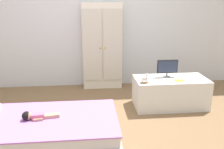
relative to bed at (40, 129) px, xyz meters
name	(u,v)px	position (x,y,z in m)	size (l,w,h in m)	color
ground_plane	(96,128)	(0.61, 0.20, -0.13)	(10.00, 10.00, 0.02)	brown
back_wall	(91,7)	(0.61, 1.77, 1.23)	(6.40, 0.05, 2.70)	silver
bed	(40,129)	(0.00, 0.00, 0.00)	(1.70, 0.91, 0.25)	beige
doll	(34,116)	(-0.05, 0.00, 0.16)	(0.39, 0.15, 0.10)	#D6668E
wardrobe	(102,47)	(0.78, 1.61, 0.60)	(0.66, 0.25, 1.43)	white
tv_stand	(170,92)	(1.69, 0.70, 0.09)	(1.01, 0.49, 0.42)	silver
tv_monitor	(167,67)	(1.65, 0.79, 0.44)	(0.29, 0.10, 0.25)	#99999E
rocking_horse_toy	(145,78)	(1.28, 0.55, 0.36)	(0.11, 0.04, 0.13)	#8E6642
book_yellow	(179,80)	(1.77, 0.59, 0.30)	(0.12, 0.08, 0.01)	gold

